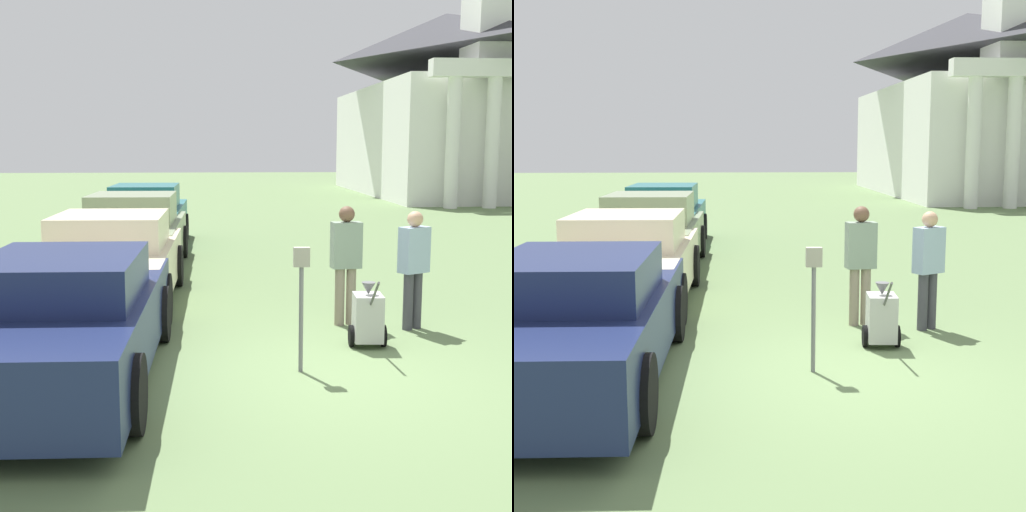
# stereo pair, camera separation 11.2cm
# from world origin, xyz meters

# --- Properties ---
(ground_plane) EXTENTS (120.00, 120.00, 0.00)m
(ground_plane) POSITION_xyz_m (0.00, 0.00, 0.00)
(ground_plane) COLOR #607A4C
(parked_car_navy) EXTENTS (2.05, 4.99, 1.43)m
(parked_car_navy) POSITION_xyz_m (-2.80, -0.06, 0.68)
(parked_car_navy) COLOR #19234C
(parked_car_navy) RESTS_ON ground_plane
(parked_car_cream) EXTENTS (2.15, 4.72, 1.50)m
(parked_car_cream) POSITION_xyz_m (-2.80, 3.78, 0.71)
(parked_car_cream) COLOR beige
(parked_car_cream) RESTS_ON ground_plane
(parked_car_sage) EXTENTS (2.14, 4.71, 1.58)m
(parked_car_sage) POSITION_xyz_m (-2.80, 7.18, 0.73)
(parked_car_sage) COLOR gray
(parked_car_sage) RESTS_ON ground_plane
(parked_car_teal) EXTENTS (2.02, 4.99, 1.59)m
(parked_car_teal) POSITION_xyz_m (-2.80, 10.35, 0.74)
(parked_car_teal) COLOR #23666B
(parked_car_teal) RESTS_ON ground_plane
(parking_meter) EXTENTS (0.18, 0.09, 1.45)m
(parking_meter) POSITION_xyz_m (-0.22, 0.09, 1.00)
(parking_meter) COLOR slate
(parking_meter) RESTS_ON ground_plane
(person_worker) EXTENTS (0.44, 0.27, 1.72)m
(person_worker) POSITION_xyz_m (0.70, 2.20, 0.98)
(person_worker) COLOR gray
(person_worker) RESTS_ON ground_plane
(person_supervisor) EXTENTS (0.47, 0.39, 1.67)m
(person_supervisor) POSITION_xyz_m (1.60, 1.90, 0.95)
(person_supervisor) COLOR #3F3F47
(person_supervisor) RESTS_ON ground_plane
(equipment_cart) EXTENTS (0.49, 1.00, 1.00)m
(equipment_cart) POSITION_xyz_m (0.78, 1.06, 0.39)
(equipment_cart) COLOR #B2B2AD
(equipment_cart) RESTS_ON ground_plane
(church) EXTENTS (8.37, 17.66, 22.14)m
(church) POSITION_xyz_m (11.16, 29.10, 5.23)
(church) COLOR white
(church) RESTS_ON ground_plane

